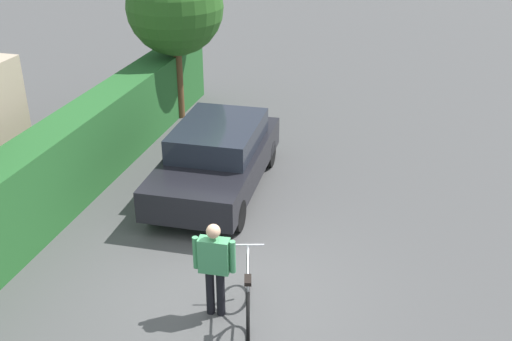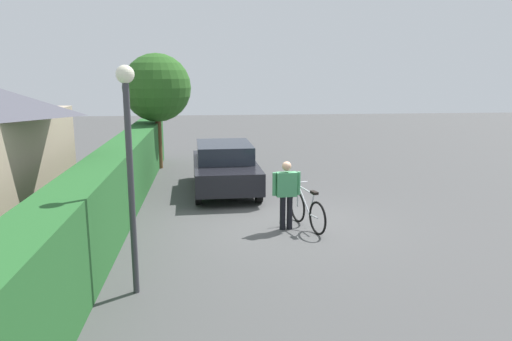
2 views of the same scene
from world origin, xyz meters
name	(u,v)px [view 2 (image 2 of 2)]	position (x,y,z in m)	size (l,w,h in m)	color
ground_plane	(285,222)	(0.00, 0.00, 0.00)	(60.00, 60.00, 0.00)	#474747
hedge_row	(110,192)	(0.00, 4.08, 0.85)	(18.03, 0.90, 1.70)	#245C28
parked_car_near	(225,166)	(3.34, 1.32, 0.75)	(4.26, 1.98, 1.43)	black
bicycle	(307,211)	(-0.48, -0.43, 0.41)	(1.70, 0.64, 0.99)	black
person_rider	(286,190)	(-0.53, 0.07, 0.92)	(0.23, 0.65, 1.58)	black
street_lamp	(129,147)	(-3.47, 3.04, 2.41)	(0.28, 0.28, 3.65)	#38383D
tree_kerbside	(157,88)	(7.09, 3.62, 2.98)	(2.48, 2.48, 4.24)	brown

